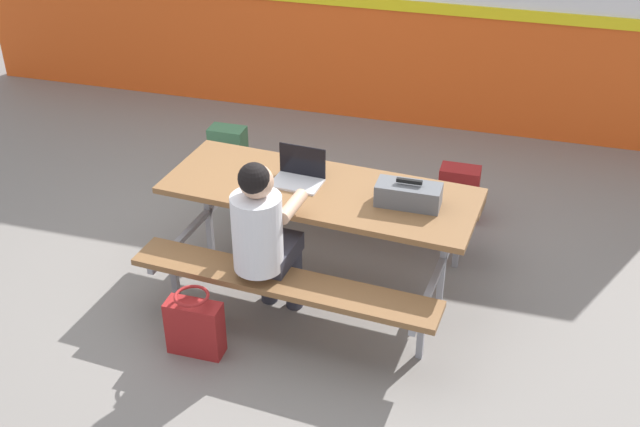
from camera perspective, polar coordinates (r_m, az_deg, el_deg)
name	(u,v)px	position (r m, az deg, el deg)	size (l,w,h in m)	color
ground_plane	(263,273)	(5.55, -4.14, -4.31)	(10.00, 10.00, 0.02)	gray
picnic_table_main	(320,210)	(5.12, 0.00, 0.25)	(2.08, 1.69, 0.74)	brown
student_nearer	(263,232)	(4.66, -4.16, -1.35)	(0.38, 0.53, 1.21)	#2D2D38
laptop_silver	(299,175)	(5.10, -1.56, 2.81)	(0.34, 0.24, 0.22)	silver
toolbox_grey	(408,195)	(4.85, 6.45, 1.37)	(0.40, 0.18, 0.18)	#595B60
backpack_dark	(229,152)	(6.70, -6.65, 4.48)	(0.30, 0.22, 0.44)	#3F724C
tote_bag_bright	(195,326)	(4.81, -9.09, -8.11)	(0.34, 0.21, 0.43)	maroon
satchel_spare	(458,193)	(6.12, 10.02, 1.45)	(0.30, 0.22, 0.44)	maroon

